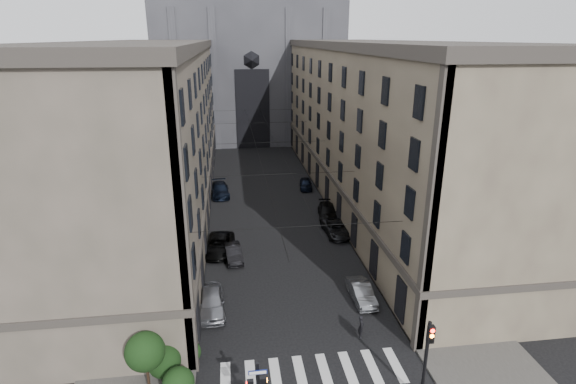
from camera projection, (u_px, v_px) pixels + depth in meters
name	position (u px, v px, depth m)	size (l,w,h in m)	color
sidewalk_left	(182.00, 203.00, 54.95)	(7.00, 80.00, 0.15)	#383533
sidewalk_right	(349.00, 195.00, 57.57)	(7.00, 80.00, 0.15)	#383533
zebra_crossing	(312.00, 372.00, 27.25)	(11.00, 3.20, 0.01)	beige
building_left	(150.00, 128.00, 51.55)	(13.60, 60.60, 18.85)	#4C463A
building_right	(375.00, 123.00, 54.91)	(13.60, 60.60, 18.85)	brown
gothic_tower	(248.00, 45.00, 86.95)	(35.00, 23.00, 58.00)	#2D2D33
traffic_light_right	(427.00, 353.00, 23.99)	(0.34, 0.50, 5.20)	black
shrub_cluster	(163.00, 361.00, 25.58)	(3.90, 4.40, 3.90)	black
tram_wires	(267.00, 143.00, 53.57)	(14.00, 60.00, 0.43)	black
car_left_near	(212.00, 302.00, 33.08)	(1.93, 4.79, 1.63)	gray
car_left_midnear	(233.00, 253.00, 40.87)	(1.41, 4.05, 1.33)	black
car_left_midfar	(219.00, 245.00, 42.27)	(2.48, 5.37, 1.49)	black
car_left_far	(220.00, 190.00, 57.41)	(2.18, 5.35, 1.55)	black
car_right_near	(361.00, 292.00, 34.53)	(1.46, 4.17, 1.38)	slate
car_right_midnear	(336.00, 229.00, 45.99)	(2.23, 4.83, 1.34)	black
car_right_midfar	(328.00, 212.00, 50.28)	(2.05, 5.04, 1.46)	black
car_right_far	(306.00, 184.00, 60.07)	(1.59, 3.96, 1.35)	black
pedestrian	(361.00, 326.00, 30.28)	(0.59, 0.39, 1.63)	black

